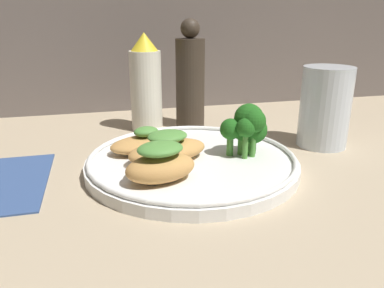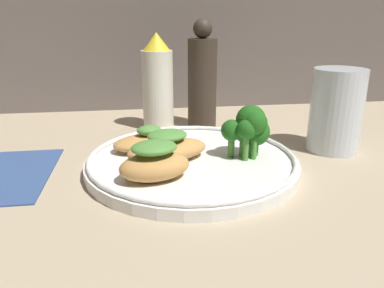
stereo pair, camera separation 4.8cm
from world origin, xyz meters
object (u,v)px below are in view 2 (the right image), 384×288
at_px(drinking_glass, 336,111).
at_px(pepper_grinder, 202,80).
at_px(broccoli_bunch, 249,128).
at_px(sauce_bottle, 158,84).
at_px(plate, 192,161).

bearing_deg(drinking_glass, pepper_grinder, 138.54).
height_order(broccoli_bunch, drinking_glass, drinking_glass).
bearing_deg(sauce_bottle, pepper_grinder, 0.00).
height_order(sauce_bottle, pepper_grinder, pepper_grinder).
xyz_separation_m(broccoli_bunch, drinking_glass, (0.14, 0.05, 0.01)).
height_order(plate, broccoli_bunch, broccoli_bunch).
distance_m(sauce_bottle, pepper_grinder, 0.08).
distance_m(plate, drinking_glass, 0.23).
relative_size(pepper_grinder, drinking_glass, 1.55).
distance_m(pepper_grinder, drinking_glass, 0.23).
bearing_deg(broccoli_bunch, plate, 177.70).
distance_m(sauce_bottle, drinking_glass, 0.29).
bearing_deg(sauce_bottle, broccoli_bunch, -61.51).
xyz_separation_m(pepper_grinder, drinking_glass, (0.17, -0.15, -0.02)).
xyz_separation_m(broccoli_bunch, sauce_bottle, (-0.11, 0.20, 0.03)).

